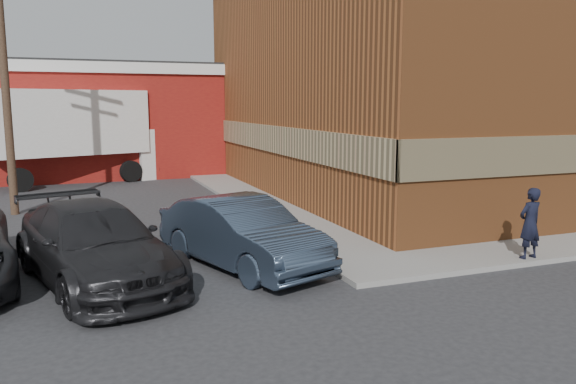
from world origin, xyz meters
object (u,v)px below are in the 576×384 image
object	(u,v)px
brick_building	(429,78)
suv_b	(94,244)
man	(530,223)
box_truck	(86,130)
sedan	(242,233)
warehouse	(63,120)
utility_pole	(4,68)

from	to	relation	value
brick_building	suv_b	bearing A→B (deg)	-148.33
man	box_truck	bearing A→B (deg)	-68.56
brick_building	box_truck	xyz separation A→B (m)	(-13.48, 7.26, -2.25)
suv_b	man	bearing A→B (deg)	-27.96
man	box_truck	distance (m)	20.02
man	sedan	distance (m)	6.54
brick_building	suv_b	distance (m)	16.64
sedan	brick_building	bearing A→B (deg)	19.61
sedan	warehouse	bearing A→B (deg)	82.18
brick_building	utility_pole	world-z (taller)	brick_building
utility_pole	suv_b	size ratio (longest dim) A/B	1.63
warehouse	utility_pole	xyz separation A→B (m)	(-1.50, -11.00, 1.93)
sedan	suv_b	bearing A→B (deg)	161.09
warehouse	box_truck	distance (m)	3.90
man	suv_b	xyz separation A→B (m)	(-9.31, 2.05, -0.14)
warehouse	sedan	distance (m)	19.98
utility_pole	suv_b	world-z (taller)	utility_pole
man	brick_building	bearing A→B (deg)	-118.35
suv_b	brick_building	bearing A→B (deg)	16.13
utility_pole	suv_b	distance (m)	9.63
utility_pole	sedan	distance (m)	10.79
warehouse	box_truck	size ratio (longest dim) A/B	1.83
sedan	man	bearing A→B (deg)	-37.18
brick_building	man	distance (m)	12.05
warehouse	man	world-z (taller)	warehouse
brick_building	utility_pole	bearing A→B (deg)	179.98
suv_b	box_truck	xyz separation A→B (m)	(0.29, 15.76, 1.63)
warehouse	suv_b	xyz separation A→B (m)	(0.72, -19.50, -2.01)
utility_pole	man	bearing A→B (deg)	-42.45
man	box_truck	xyz separation A→B (m)	(-9.02, 17.81, 1.50)
utility_pole	suv_b	xyz separation A→B (m)	(2.22, -8.50, -3.95)
man	sedan	bearing A→B (deg)	-23.69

